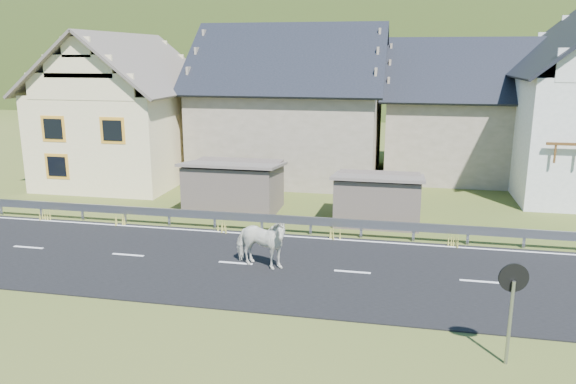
# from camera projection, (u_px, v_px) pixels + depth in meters

# --- Properties ---
(ground) EXTENTS (160.00, 160.00, 0.00)m
(ground) POSITION_uv_depth(u_px,v_px,m) (236.00, 264.00, 19.25)
(ground) COLOR #344815
(ground) RESTS_ON ground
(road) EXTENTS (60.00, 7.00, 0.04)m
(road) POSITION_uv_depth(u_px,v_px,m) (236.00, 264.00, 19.24)
(road) COLOR black
(road) RESTS_ON ground
(lane_markings) EXTENTS (60.00, 6.60, 0.01)m
(lane_markings) POSITION_uv_depth(u_px,v_px,m) (236.00, 263.00, 19.24)
(lane_markings) COLOR silver
(lane_markings) RESTS_ON road
(guardrail) EXTENTS (28.10, 0.09, 0.75)m
(guardrail) POSITION_uv_depth(u_px,v_px,m) (262.00, 218.00, 22.61)
(guardrail) COLOR #93969B
(guardrail) RESTS_ON ground
(shed_left) EXTENTS (4.30, 3.30, 2.40)m
(shed_left) POSITION_uv_depth(u_px,v_px,m) (234.00, 187.00, 25.55)
(shed_left) COLOR #695B51
(shed_left) RESTS_ON ground
(shed_right) EXTENTS (3.80, 2.90, 2.20)m
(shed_right) POSITION_uv_depth(u_px,v_px,m) (378.00, 199.00, 23.84)
(shed_right) COLOR #695B51
(shed_right) RESTS_ON ground
(house_cream) EXTENTS (7.80, 9.80, 8.30)m
(house_cream) POSITION_uv_depth(u_px,v_px,m) (125.00, 102.00, 31.56)
(house_cream) COLOR #FBE3AF
(house_cream) RESTS_ON ground
(house_stone_a) EXTENTS (10.80, 9.80, 8.90)m
(house_stone_a) POSITION_uv_depth(u_px,v_px,m) (292.00, 96.00, 32.60)
(house_stone_a) COLOR tan
(house_stone_a) RESTS_ON ground
(house_stone_b) EXTENTS (9.80, 8.80, 8.10)m
(house_stone_b) POSITION_uv_depth(u_px,v_px,m) (467.00, 103.00, 32.65)
(house_stone_b) COLOR tan
(house_stone_b) RESTS_ON ground
(mountain) EXTENTS (440.00, 280.00, 260.00)m
(mountain) POSITION_uv_depth(u_px,v_px,m) (401.00, 134.00, 194.27)
(mountain) COLOR #1F3714
(mountain) RESTS_ON ground
(conifer_patch) EXTENTS (76.00, 50.00, 28.00)m
(conifer_patch) POSITION_uv_depth(u_px,v_px,m) (147.00, 58.00, 133.13)
(conifer_patch) COLOR black
(conifer_patch) RESTS_ON ground
(horse) EXTENTS (1.44, 2.25, 1.75)m
(horse) POSITION_uv_depth(u_px,v_px,m) (260.00, 243.00, 18.64)
(horse) COLOR silver
(horse) RESTS_ON road
(traffic_mirror) EXTENTS (0.68, 0.22, 2.45)m
(traffic_mirror) POSITION_uv_depth(u_px,v_px,m) (512.00, 291.00, 12.70)
(traffic_mirror) COLOR #93969B
(traffic_mirror) RESTS_ON ground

